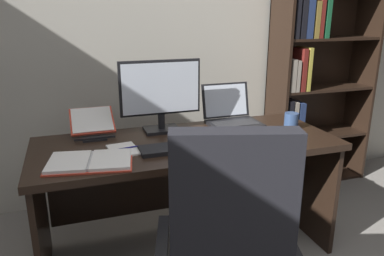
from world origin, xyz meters
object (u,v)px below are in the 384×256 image
Objects in this scene: laptop at (231,116)px; notepad at (124,150)px; desk at (183,167)px; open_binder at (90,161)px; reading_stand_with_book at (92,123)px; computer_mouse at (227,141)px; bookshelf at (311,66)px; coffee_mug at (291,121)px; keyboard at (178,148)px; monitor at (161,95)px; pen at (127,148)px.

notepad is (-0.78, -0.29, -0.05)m from laptop.
notepad is at bearing -161.43° from desk.
laptop reaches higher than desk.
desk is at bearing -157.69° from laptop.
laptop is at bearing 33.90° from open_binder.
desk is 0.63m from reading_stand_with_book.
computer_mouse is at bearing -30.60° from reading_stand_with_book.
bookshelf is 0.97m from coffee_mug.
bookshelf is at bearing 30.26° from keyboard.
desk is 0.46m from notepad.
laptop is 1.22× the size of reading_stand_with_book.
keyboard is at bearing 180.00° from computer_mouse.
computer_mouse is 0.84m from reading_stand_with_book.
monitor reaches higher than computer_mouse.
reading_stand_with_book reaches higher than open_binder.
monitor is 3.67× the size of pen.
open_binder is 0.25m from pen.
coffee_mug reaches higher than pen.
pen is at bearing 0.00° from notepad.
desk is 17.11× the size of computer_mouse.
laptop is at bearing 144.21° from coffee_mug.
desk is at bearing 34.75° from open_binder.
reading_stand_with_book is at bearing 94.13° from open_binder.
laptop is at bearing -3.48° from reading_stand_with_book.
bookshelf is at bearing 25.16° from desk.
desk is 3.86× the size of open_binder.
laptop reaches higher than keyboard.
laptop is (0.49, 0.01, -0.18)m from monitor.
desk is 0.37m from computer_mouse.
bookshelf reaches higher than monitor.
bookshelf is 1.44m from computer_mouse.
notepad is 2.00× the size of coffee_mug.
reading_stand_with_book reaches higher than notepad.
coffee_mug is (0.32, -0.23, -0.00)m from laptop.
laptop is 0.92m from reading_stand_with_book.
coffee_mug is at bearing 18.76° from open_binder.
pen is 1.33× the size of coffee_mug.
keyboard is at bearing -115.03° from desk.
laptop is 1.05m from open_binder.
keyboard is at bearing -16.84° from pen.
keyboard is at bearing -149.74° from bookshelf.
bookshelf is at bearing 12.48° from reading_stand_with_book.
coffee_mug reaches higher than notepad.
open_binder is at bearing -156.43° from laptop.
coffee_mug is (0.51, 0.14, 0.03)m from computer_mouse.
bookshelf reaches higher than notepad.
reading_stand_with_book is (-0.91, 0.06, 0.02)m from laptop.
desk is at bearing 174.51° from coffee_mug.
coffee_mug is (1.10, 0.06, 0.05)m from notepad.
pen is (0.02, 0.00, 0.01)m from notepad.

